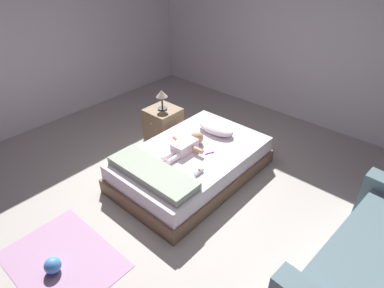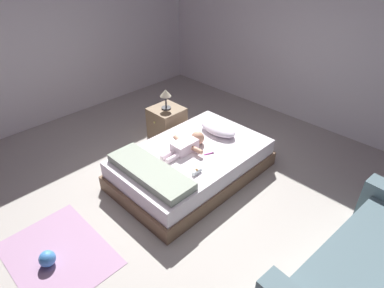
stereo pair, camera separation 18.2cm
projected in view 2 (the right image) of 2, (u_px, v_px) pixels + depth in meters
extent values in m
plane|color=#A9A39B|center=(170.00, 211.00, 3.65)|extent=(8.00, 8.00, 0.00)
cube|color=silver|center=(320.00, 42.00, 4.73)|extent=(8.00, 0.12, 2.57)
cube|color=silver|center=(29.00, 42.00, 4.71)|extent=(0.12, 6.00, 2.57)
cube|color=brown|center=(192.00, 170.00, 4.12)|extent=(1.22, 1.93, 0.19)
cube|color=silver|center=(192.00, 157.00, 4.02)|extent=(1.17, 1.85, 0.20)
ellipsoid|color=white|center=(218.00, 129.00, 4.28)|extent=(0.53, 0.28, 0.13)
cube|color=white|center=(185.00, 146.00, 3.93)|extent=(0.19, 0.31, 0.13)
sphere|color=tan|center=(198.00, 138.00, 4.05)|extent=(0.17, 0.17, 0.17)
cylinder|color=tan|center=(178.00, 140.00, 4.05)|extent=(0.16, 0.09, 0.06)
cylinder|color=tan|center=(197.00, 150.00, 3.86)|extent=(0.16, 0.06, 0.06)
cylinder|color=white|center=(167.00, 155.00, 3.83)|extent=(0.06, 0.19, 0.06)
cylinder|color=white|center=(173.00, 158.00, 3.78)|extent=(0.06, 0.19, 0.06)
cube|color=#B7339A|center=(209.00, 154.00, 3.90)|extent=(0.06, 0.11, 0.01)
cube|color=white|center=(213.00, 152.00, 3.91)|extent=(0.02, 0.03, 0.01)
cube|color=slate|center=(376.00, 283.00, 2.65)|extent=(0.96, 1.52, 0.45)
cube|color=#7D664A|center=(167.00, 123.00, 4.82)|extent=(0.44, 0.44, 0.49)
sphere|color=tan|center=(154.00, 122.00, 4.62)|extent=(0.03, 0.03, 0.03)
cylinder|color=#333338|center=(166.00, 108.00, 4.68)|extent=(0.14, 0.14, 0.02)
cylinder|color=#333338|center=(166.00, 102.00, 4.63)|extent=(0.02, 0.02, 0.18)
cone|color=beige|center=(165.00, 93.00, 4.55)|extent=(0.16, 0.16, 0.10)
cube|color=#AD85A6|center=(58.00, 254.00, 3.15)|extent=(1.12, 0.83, 0.01)
sphere|color=#4388D7|center=(47.00, 259.00, 3.01)|extent=(0.15, 0.15, 0.15)
cube|color=#96A18F|center=(150.00, 171.00, 3.55)|extent=(1.10, 0.37, 0.09)
cylinder|color=white|center=(197.00, 172.00, 3.57)|extent=(0.05, 0.12, 0.05)
cone|color=#EEB170|center=(197.00, 169.00, 3.55)|extent=(0.04, 0.04, 0.02)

